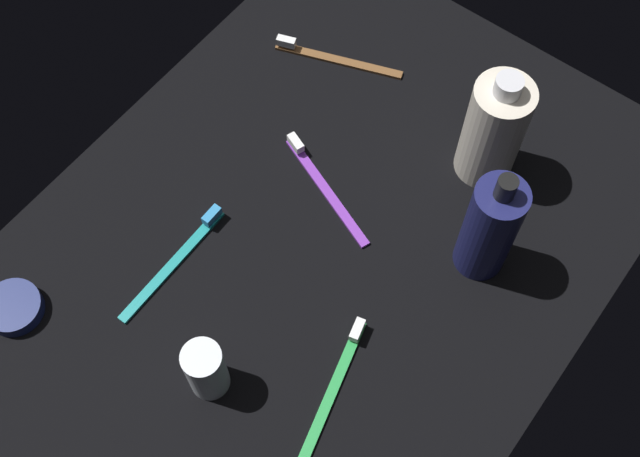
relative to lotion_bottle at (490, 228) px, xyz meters
The scene contains 9 objects.
ground_plane 21.06cm from the lotion_bottle, 120.09° to the left, with size 84.00×64.00×1.20cm, color black.
lotion_bottle is the anchor object (origin of this frame).
bodywash_bottle 13.31cm from the lotion_bottle, 29.99° to the left, with size 7.30×7.30×17.57cm.
deodorant_stick 35.10cm from the lotion_bottle, 153.46° to the left, with size 4.43×4.43×8.75cm, color silver.
toothbrush_brown 35.71cm from the lotion_bottle, 67.71° to the left, with size 7.40×17.29×2.10cm.
toothbrush_teal 36.86cm from the lotion_bottle, 127.56° to the left, with size 18.01×1.43×2.10cm.
toothbrush_purple 22.62cm from the lotion_bottle, 99.18° to the left, with size 7.52×17.25×2.10cm.
toothbrush_green 24.46cm from the lotion_bottle, 169.45° to the left, with size 17.73×5.66×2.10cm.
cream_tin_left 55.56cm from the lotion_bottle, 134.51° to the left, with size 6.74×6.74×1.82cm, color navy.
Camera 1 is at (-35.11, -26.88, 89.39)cm, focal length 45.81 mm.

